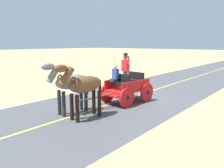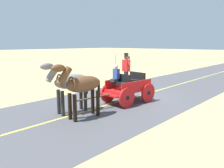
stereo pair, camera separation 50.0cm
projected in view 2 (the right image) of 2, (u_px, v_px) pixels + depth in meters
ground_plane at (132, 98)px, 12.01m from camera, size 200.00×200.00×0.00m
road_surface at (132, 98)px, 12.01m from camera, size 6.39×160.00×0.01m
road_centre_stripe at (132, 98)px, 12.01m from camera, size 0.12×160.00×0.00m
horse_drawn_carriage at (127, 87)px, 10.94m from camera, size 1.60×4.52×2.50m
horse_near_side at (81, 86)px, 8.53m from camera, size 0.71×2.14×2.21m
horse_off_side at (69, 83)px, 9.18m from camera, size 0.75×2.15×2.21m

